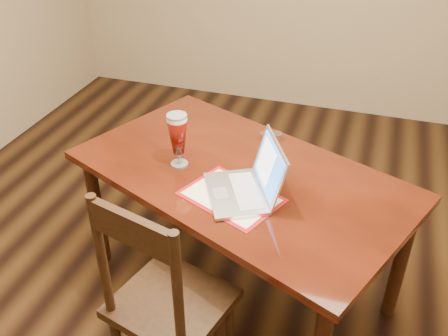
% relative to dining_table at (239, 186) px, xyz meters
% --- Properties ---
extents(ground, '(5.00, 5.00, 0.00)m').
position_rel_dining_table_xyz_m(ground, '(-0.07, -0.04, -0.70)').
color(ground, black).
rests_on(ground, ground).
extents(dining_table, '(1.90, 1.52, 1.06)m').
position_rel_dining_table_xyz_m(dining_table, '(0.00, 0.00, 0.00)').
color(dining_table, '#4C180A').
rests_on(dining_table, ground).
extents(dining_chair, '(0.56, 0.55, 1.10)m').
position_rel_dining_table_xyz_m(dining_chair, '(-0.12, -0.67, -0.18)').
color(dining_chair, black).
rests_on(dining_chair, ground).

